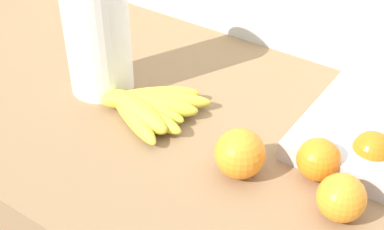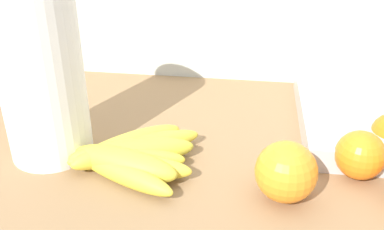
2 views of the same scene
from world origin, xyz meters
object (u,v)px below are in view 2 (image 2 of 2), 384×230
object	(u,v)px
paper_towel_roll	(41,75)
orange_right	(286,172)
banana_bunch	(129,157)
orange_center	(360,153)

from	to	relation	value
paper_towel_roll	orange_right	bearing A→B (deg)	-10.37
banana_bunch	orange_center	bearing A→B (deg)	5.43
banana_bunch	paper_towel_roll	size ratio (longest dim) A/B	0.68
orange_right	paper_towel_roll	xyz separation A→B (m)	(-0.35, 0.06, 0.09)
orange_center	orange_right	bearing A→B (deg)	-147.22
orange_center	paper_towel_roll	size ratio (longest dim) A/B	0.24
banana_bunch	orange_right	world-z (taller)	orange_right
banana_bunch	orange_center	size ratio (longest dim) A/B	2.78
banana_bunch	orange_right	size ratio (longest dim) A/B	2.38
orange_center	orange_right	xyz separation A→B (m)	(-0.11, -0.07, 0.01)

